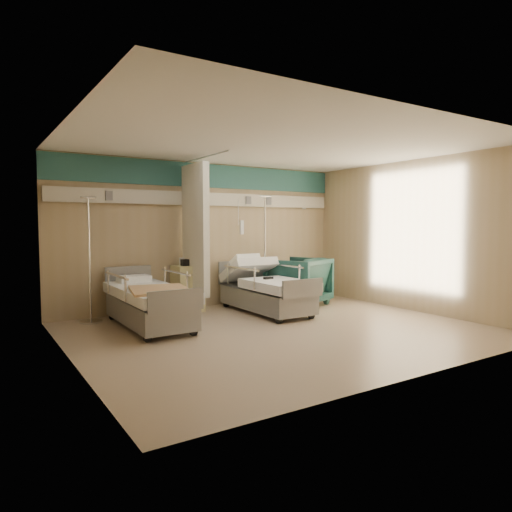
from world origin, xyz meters
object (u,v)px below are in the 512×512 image
Objects in this scene: bedside_cabinet at (188,288)px; iv_stand_right at (265,281)px; iv_stand_left at (90,297)px; bed_left at (150,307)px; visitor_armchair at (298,281)px; bed_right at (266,295)px.

bedside_cabinet is 1.67m from iv_stand_right.
bed_left is at bearing -50.07° from iv_stand_left.
visitor_armchair is 0.48× the size of iv_stand_right.
bedside_cabinet is at bearing 177.23° from iv_stand_right.
bed_right is 1.00× the size of bed_left.
bed_right is 2.54× the size of bedside_cabinet.
bedside_cabinet reaches higher than bed_right.
iv_stand_right is at bearing -0.39° from iv_stand_left.
bedside_cabinet is at bearing 141.95° from bed_right.
bedside_cabinet is (1.05, 0.90, 0.11)m from bed_left.
bed_right is 3.03m from iv_stand_left.
visitor_armchair is at bearing -8.10° from iv_stand_left.
iv_stand_left is (-3.42, 0.02, -0.03)m from iv_stand_right.
iv_stand_right is at bearing -2.77° from bedside_cabinet.
visitor_armchair is (3.17, 0.29, 0.16)m from bed_left.
bed_left is at bearing -163.21° from iv_stand_right.
bed_right is 1.46m from bedside_cabinet.
bed_right is at bearing -38.05° from bedside_cabinet.
bedside_cabinet is 1.76m from iv_stand_left.
bed_right is 0.99× the size of iv_stand_right.
iv_stand_right reaches higher than visitor_armchair.
visitor_armchair is at bearing -16.03° from bedside_cabinet.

